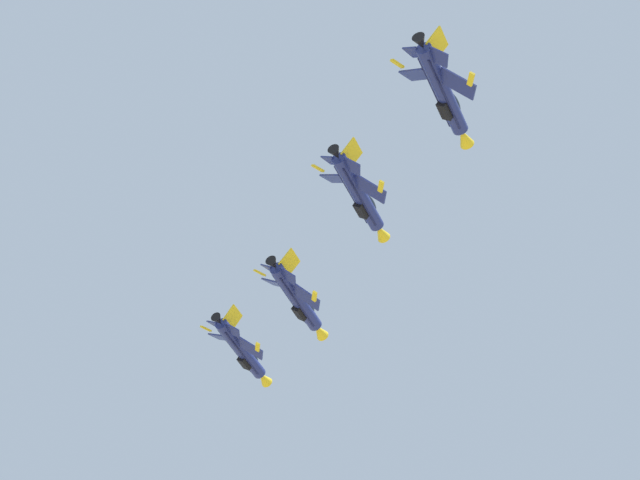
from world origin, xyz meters
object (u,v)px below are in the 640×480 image
object	(u,v)px
fighter_jet_lead	(242,350)
fighter_jet_left_wing	(297,299)
fighter_jet_right_wing	(359,194)
fighter_jet_left_outer	(443,92)

from	to	relation	value
fighter_jet_lead	fighter_jet_left_wing	bearing A→B (deg)	-40.88
fighter_jet_left_wing	fighter_jet_right_wing	xyz separation A→B (m)	(11.81, -12.27, 2.84)
fighter_jet_lead	fighter_jet_left_outer	distance (m)	52.95
fighter_jet_left_outer	fighter_jet_lead	bearing A→B (deg)	138.59
fighter_jet_left_wing	fighter_jet_left_outer	size ratio (longest dim) A/B	1.00
fighter_jet_lead	fighter_jet_left_wing	world-z (taller)	fighter_jet_lead
fighter_jet_lead	fighter_jet_left_outer	world-z (taller)	fighter_jet_lead
fighter_jet_right_wing	fighter_jet_left_outer	world-z (taller)	fighter_jet_right_wing
fighter_jet_lead	fighter_jet_left_wing	distance (m)	17.53
fighter_jet_lead	fighter_jet_left_wing	size ratio (longest dim) A/B	1.00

